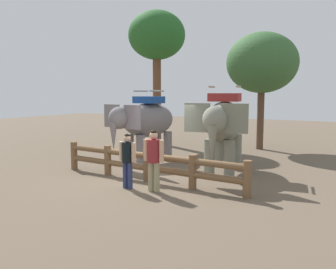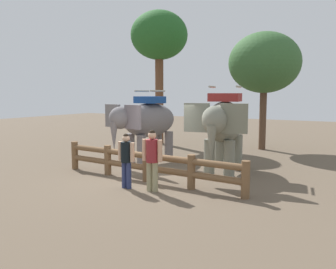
# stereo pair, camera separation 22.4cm
# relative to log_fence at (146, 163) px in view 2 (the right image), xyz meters

# --- Properties ---
(ground_plane) EXTENTS (60.00, 60.00, 0.00)m
(ground_plane) POSITION_rel_log_fence_xyz_m (0.00, -0.06, -0.61)
(ground_plane) COLOR brown
(log_fence) EXTENTS (7.05, 0.73, 1.05)m
(log_fence) POSITION_rel_log_fence_xyz_m (0.00, 0.00, 0.00)
(log_fence) COLOR brown
(log_fence) RESTS_ON ground
(elephant_near_left) EXTENTS (2.19, 3.58, 3.00)m
(elephant_near_left) POSITION_rel_log_fence_xyz_m (-1.83, 2.78, 1.08)
(elephant_near_left) COLOR slate
(elephant_near_left) RESTS_ON ground
(elephant_center) EXTENTS (2.16, 3.73, 3.15)m
(elephant_center) POSITION_rel_log_fence_xyz_m (1.68, 2.52, 1.16)
(elephant_center) COLOR gray
(elephant_center) RESTS_ON ground
(tourist_woman_in_black) EXTENTS (0.64, 0.38, 1.82)m
(tourist_woman_in_black) POSITION_rel_log_fence_xyz_m (0.82, -0.91, 0.45)
(tourist_woman_in_black) COLOR #99926B
(tourist_woman_in_black) RESTS_ON ground
(tourist_man_in_blue) EXTENTS (0.59, 0.34, 1.67)m
(tourist_man_in_blue) POSITION_rel_log_fence_xyz_m (-0.05, -1.00, 0.36)
(tourist_man_in_blue) COLOR navy
(tourist_man_in_blue) RESTS_ON ground
(tree_far_left) EXTENTS (3.17, 3.17, 7.43)m
(tree_far_left) POSITION_rel_log_fence_xyz_m (-4.16, 7.69, 5.34)
(tree_far_left) COLOR brown
(tree_far_left) RESTS_ON ground
(tree_back_center) EXTENTS (3.58, 3.58, 5.93)m
(tree_back_center) POSITION_rel_log_fence_xyz_m (1.51, 8.55, 3.78)
(tree_back_center) COLOR brown
(tree_back_center) RESTS_ON ground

